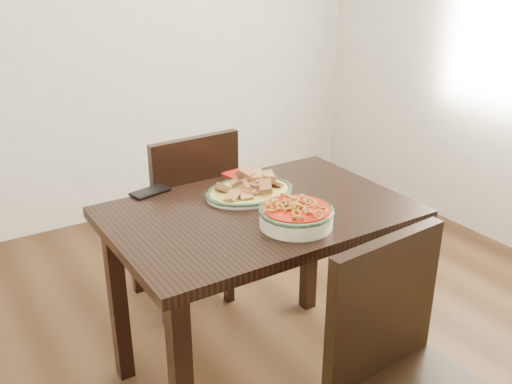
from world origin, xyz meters
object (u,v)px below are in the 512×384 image
dining_table (259,236)px  fish_plate (249,184)px  chair_near (406,374)px  noodle_bowl (296,214)px  chair_far (186,212)px  smartphone (150,192)px

dining_table → fish_plate: 0.21m
chair_near → noodle_bowl: 0.62m
fish_plate → noodle_bowl: fish_plate is taller
chair_near → fish_plate: chair_near is taller
chair_near → fish_plate: bearing=86.1°
chair_far → smartphone: 0.46m
dining_table → fish_plate: fish_plate is taller
dining_table → fish_plate: (0.04, 0.13, 0.16)m
dining_table → noodle_bowl: 0.24m
dining_table → chair_far: bearing=90.8°
chair_near → noodle_bowl: size_ratio=3.40×
chair_far → noodle_bowl: (0.04, -0.80, 0.29)m
dining_table → fish_plate: size_ratio=3.08×
chair_near → smartphone: size_ratio=6.07×
fish_plate → smartphone: size_ratio=2.39×
chair_far → chair_near: size_ratio=1.00×
dining_table → smartphone: size_ratio=7.38×
dining_table → chair_near: bearing=-86.8°
fish_plate → chair_far: bearing=95.9°
fish_plate → noodle_bowl: (-0.01, -0.32, -0.00)m
chair_near → noodle_bowl: chair_near is taller
chair_far → noodle_bowl: bearing=90.4°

